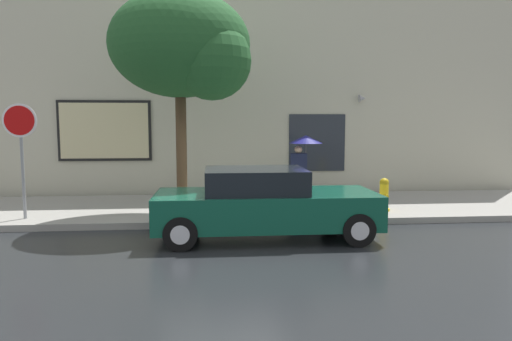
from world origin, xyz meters
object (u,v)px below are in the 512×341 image
parked_car (264,204)px  stop_sign (21,138)px  fire_hydrant (384,195)px  street_tree (186,48)px  pedestrian_with_umbrella (303,149)px

parked_car → stop_sign: stop_sign is taller
parked_car → stop_sign: 5.75m
fire_hydrant → street_tree: 6.00m
parked_car → stop_sign: (-5.34, 1.67, 1.30)m
parked_car → street_tree: 4.28m
street_tree → stop_sign: bearing=-174.1°
pedestrian_with_umbrella → street_tree: 4.25m
parked_car → fire_hydrant: 3.70m
street_tree → fire_hydrant: bearing=-2.6°
fire_hydrant → street_tree: bearing=177.4°
street_tree → stop_sign: 4.28m
parked_car → street_tree: bearing=128.6°
parked_car → pedestrian_with_umbrella: size_ratio=2.42×
pedestrian_with_umbrella → stop_sign: bearing=-164.9°
pedestrian_with_umbrella → fire_hydrant: bearing=-44.4°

